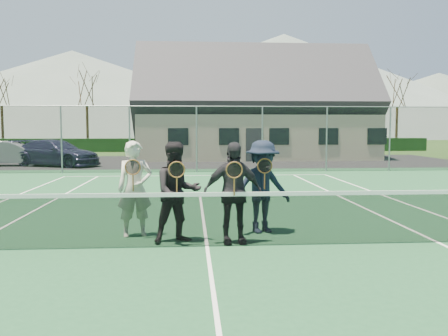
% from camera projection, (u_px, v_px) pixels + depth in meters
% --- Properties ---
extents(ground, '(220.00, 220.00, 0.00)m').
position_uv_depth(ground, '(195.00, 162.00, 28.03)').
color(ground, '#2B4B1B').
rests_on(ground, ground).
extents(court_surface, '(30.00, 30.00, 0.02)m').
position_uv_depth(court_surface, '(207.00, 247.00, 8.16)').
color(court_surface, '#1C4C2B').
rests_on(court_surface, ground).
extents(tarmac_carpark, '(40.00, 12.00, 0.01)m').
position_uv_depth(tarmac_carpark, '(127.00, 162.00, 27.75)').
color(tarmac_carpark, black).
rests_on(tarmac_carpark, ground).
extents(hedge_row, '(40.00, 1.20, 1.10)m').
position_uv_depth(hedge_row, '(194.00, 145.00, 39.91)').
color(hedge_row, black).
rests_on(hedge_row, ground).
extents(hill_west, '(110.00, 110.00, 18.00)m').
position_uv_depth(hill_west, '(73.00, 94.00, 100.03)').
color(hill_west, '#57695E').
rests_on(hill_west, ground).
extents(hill_centre, '(120.00, 120.00, 22.00)m').
position_uv_depth(hill_centre, '(284.00, 86.00, 103.01)').
color(hill_centre, slate).
rests_on(hill_centre, ground).
extents(hill_east, '(90.00, 90.00, 14.00)m').
position_uv_depth(hill_east, '(438.00, 105.00, 105.81)').
color(hill_east, '#546459').
rests_on(hill_east, ground).
extents(car_b, '(4.03, 1.49, 1.32)m').
position_uv_depth(car_b, '(12.00, 154.00, 25.18)').
color(car_b, gray).
rests_on(car_b, ground).
extents(car_c, '(5.21, 3.79, 1.40)m').
position_uv_depth(car_c, '(56.00, 153.00, 24.90)').
color(car_c, '#1C1C38').
rests_on(car_c, ground).
extents(court_markings, '(11.03, 23.83, 0.01)m').
position_uv_depth(court_markings, '(207.00, 246.00, 8.16)').
color(court_markings, white).
rests_on(court_markings, court_surface).
extents(tennis_net, '(11.68, 0.08, 1.10)m').
position_uv_depth(tennis_net, '(207.00, 217.00, 8.11)').
color(tennis_net, slate).
rests_on(tennis_net, ground).
extents(perimeter_fence, '(30.07, 0.07, 3.02)m').
position_uv_depth(perimeter_fence, '(197.00, 139.00, 21.44)').
color(perimeter_fence, slate).
rests_on(perimeter_fence, ground).
extents(clubhouse, '(15.60, 8.20, 7.70)m').
position_uv_depth(clubhouse, '(254.00, 98.00, 31.94)').
color(clubhouse, beige).
rests_on(clubhouse, ground).
extents(tree_a, '(3.20, 3.20, 7.77)m').
position_uv_depth(tree_a, '(1.00, 82.00, 39.33)').
color(tree_a, '#372314').
rests_on(tree_a, ground).
extents(tree_b, '(3.20, 3.20, 7.77)m').
position_uv_depth(tree_b, '(86.00, 82.00, 39.82)').
color(tree_b, '#3B2715').
rests_on(tree_b, ground).
extents(tree_c, '(3.20, 3.20, 7.77)m').
position_uv_depth(tree_c, '(217.00, 83.00, 40.59)').
color(tree_c, '#352113').
rests_on(tree_c, ground).
extents(tree_d, '(3.20, 3.20, 7.77)m').
position_uv_depth(tree_d, '(331.00, 84.00, 41.29)').
color(tree_d, '#332412').
rests_on(tree_d, ground).
extents(tree_e, '(3.20, 3.20, 7.77)m').
position_uv_depth(tree_e, '(398.00, 84.00, 41.71)').
color(tree_e, '#342413').
rests_on(tree_e, ground).
extents(player_a, '(0.74, 0.58, 1.80)m').
position_uv_depth(player_a, '(135.00, 189.00, 8.89)').
color(player_a, beige).
rests_on(player_a, court_surface).
extents(player_b, '(1.04, 0.91, 1.80)m').
position_uv_depth(player_b, '(177.00, 192.00, 8.41)').
color(player_b, black).
rests_on(player_b, court_surface).
extents(player_c, '(1.09, 0.55, 1.80)m').
position_uv_depth(player_c, '(233.00, 193.00, 8.34)').
color(player_c, black).
rests_on(player_c, court_surface).
extents(player_d, '(1.32, 1.01, 1.80)m').
position_uv_depth(player_d, '(262.00, 187.00, 9.19)').
color(player_d, black).
rests_on(player_d, court_surface).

